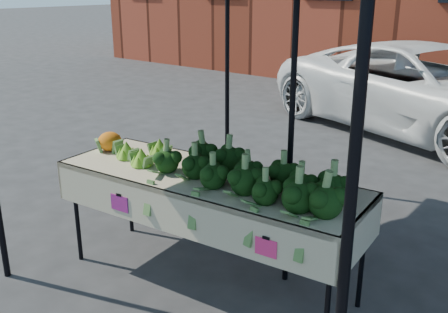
{
  "coord_description": "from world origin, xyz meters",
  "views": [
    {
      "loc": [
        2.14,
        -2.81,
        2.27
      ],
      "look_at": [
        -0.19,
        0.11,
        1.0
      ],
      "focal_mm": 41.17,
      "sensor_mm": 36.0,
      "label": 1
    }
  ],
  "objects": [
    {
      "name": "broccoli_heap",
      "position": [
        0.17,
        -0.07,
        1.03
      ],
      "size": [
        1.54,
        0.57,
        0.26
      ],
      "primitive_type": "ellipsoid",
      "color": "black",
      "rests_on": "table"
    },
    {
      "name": "ground",
      "position": [
        0.0,
        0.0,
        0.0
      ],
      "size": [
        90.0,
        90.0,
        0.0
      ],
      "primitive_type": "plane",
      "color": "#272729"
    },
    {
      "name": "table",
      "position": [
        -0.19,
        -0.09,
        0.45
      ],
      "size": [
        2.47,
        1.03,
        0.9
      ],
      "color": "beige",
      "rests_on": "ground"
    },
    {
      "name": "romanesco_cluster",
      "position": [
        -0.85,
        -0.11,
        1.0
      ],
      "size": [
        0.43,
        0.47,
        0.2
      ],
      "primitive_type": "ellipsoid",
      "color": "#7DB233",
      "rests_on": "table"
    },
    {
      "name": "cauliflower_pair",
      "position": [
        -1.24,
        -0.14,
        0.99
      ],
      "size": [
        0.2,
        0.2,
        0.18
      ],
      "primitive_type": "ellipsoid",
      "color": "orange",
      "rests_on": "table"
    },
    {
      "name": "canopy",
      "position": [
        -0.08,
        0.4,
        1.37
      ],
      "size": [
        3.16,
        3.16,
        2.74
      ],
      "primitive_type": null,
      "color": "black",
      "rests_on": "ground"
    }
  ]
}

